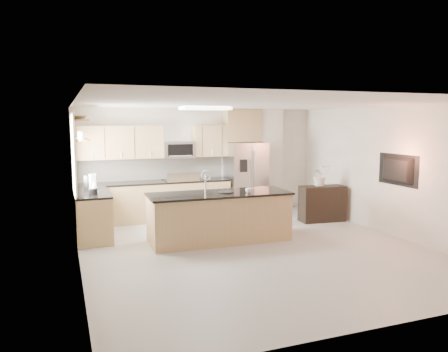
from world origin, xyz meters
name	(u,v)px	position (x,y,z in m)	size (l,w,h in m)	color
floor	(255,249)	(0.00, 0.00, 0.00)	(6.50, 6.50, 0.00)	#B0ADA8
ceiling	(256,104)	(0.00, 0.00, 2.60)	(6.00, 6.50, 0.02)	silver
wall_back	(200,162)	(0.00, 3.25, 1.30)	(6.00, 0.02, 2.60)	beige
wall_front	(381,215)	(0.00, -3.25, 1.30)	(6.00, 0.02, 2.60)	beige
wall_left	(77,187)	(-3.00, 0.00, 1.30)	(0.02, 6.50, 2.60)	beige
wall_right	(391,171)	(3.00, 0.00, 1.30)	(0.02, 6.50, 2.60)	beige
back_counter	(154,200)	(-1.23, 2.93, 0.47)	(3.55, 0.66, 1.44)	tan
left_counter	(93,215)	(-2.67, 1.85, 0.46)	(0.66, 1.50, 0.92)	tan
range	(180,199)	(-0.60, 2.92, 0.47)	(0.76, 0.64, 1.14)	black
upper_cabinets	(148,142)	(-1.30, 3.09, 1.83)	(3.50, 0.33, 0.75)	tan
microwave	(178,150)	(-0.60, 3.04, 1.63)	(0.76, 0.40, 0.40)	#BBBBBE
refrigerator	(246,178)	(1.06, 2.87, 0.89)	(0.92, 0.78, 1.78)	#BBBBBE
partition_column	(269,160)	(1.82, 3.10, 1.30)	(0.60, 0.30, 2.60)	beige
window	(74,155)	(-2.98, 1.85, 1.65)	(0.04, 1.15, 1.65)	white
shelf_lower	(80,139)	(-2.85, 1.95, 1.95)	(0.30, 1.20, 0.04)	brown
shelf_upper	(79,120)	(-2.85, 1.95, 2.32)	(0.30, 1.20, 0.04)	brown
ceiling_fixture	(205,108)	(-0.40, 1.60, 2.56)	(1.00, 0.50, 0.06)	white
island	(219,217)	(-0.40, 0.76, 0.47)	(2.75, 1.04, 1.37)	tan
credenza	(322,204)	(2.39, 1.50, 0.41)	(1.03, 0.43, 0.82)	black
cup	(248,190)	(0.12, 0.57, 0.99)	(0.11, 0.11, 0.09)	white
platter	(225,192)	(-0.28, 0.76, 0.95)	(0.32, 0.32, 0.02)	black
blender	(93,186)	(-2.67, 1.48, 1.09)	(0.17, 0.17, 0.40)	black
kettle	(94,186)	(-2.62, 1.78, 1.04)	(0.21, 0.21, 0.26)	#BBBBBE
coffee_maker	(90,184)	(-2.69, 2.01, 1.07)	(0.21, 0.24, 0.31)	black
bowl	(78,117)	(-2.85, 2.20, 2.39)	(0.40, 0.40, 0.10)	#BBBBBE
flower_vase	(320,170)	(2.35, 1.55, 1.19)	(0.66, 0.57, 0.73)	beige
television	(395,170)	(2.91, -0.20, 1.35)	(1.08, 0.14, 0.62)	black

